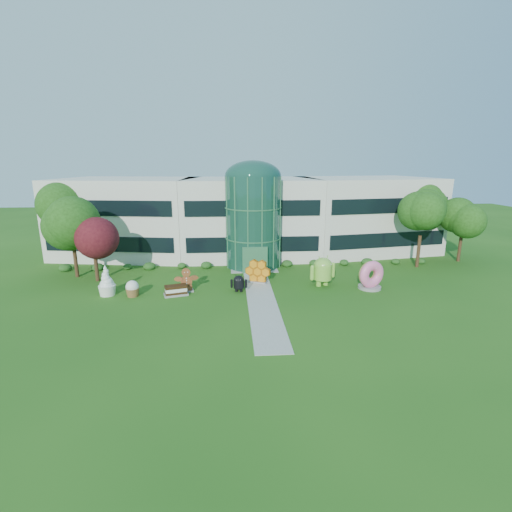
{
  "coord_description": "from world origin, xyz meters",
  "views": [
    {
      "loc": [
        -2.57,
        -27.95,
        11.31
      ],
      "look_at": [
        -0.11,
        6.0,
        2.6
      ],
      "focal_mm": 26.0,
      "sensor_mm": 36.0,
      "label": 1
    }
  ],
  "objects_px": {
    "android_black": "(239,282)",
    "donut": "(370,275)",
    "gingerbread": "(186,280)",
    "android_green": "(323,269)"
  },
  "relations": [
    {
      "from": "donut",
      "to": "gingerbread",
      "type": "xyz_separation_m",
      "value": [
        -16.64,
        0.42,
        -0.25
      ]
    },
    {
      "from": "android_green",
      "to": "gingerbread",
      "type": "relative_size",
      "value": 1.34
    },
    {
      "from": "donut",
      "to": "android_green",
      "type": "bearing_deg",
      "value": 145.45
    },
    {
      "from": "android_black",
      "to": "donut",
      "type": "bearing_deg",
      "value": 4.89
    },
    {
      "from": "donut",
      "to": "gingerbread",
      "type": "relative_size",
      "value": 1.13
    },
    {
      "from": "android_green",
      "to": "gingerbread",
      "type": "xyz_separation_m",
      "value": [
        -12.51,
        -0.76,
        -0.49
      ]
    },
    {
      "from": "donut",
      "to": "gingerbread",
      "type": "bearing_deg",
      "value": 159.9
    },
    {
      "from": "android_black",
      "to": "gingerbread",
      "type": "bearing_deg",
      "value": -179.61
    },
    {
      "from": "android_black",
      "to": "donut",
      "type": "distance_m",
      "value": 11.99
    },
    {
      "from": "android_green",
      "to": "gingerbread",
      "type": "height_order",
      "value": "android_green"
    }
  ]
}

